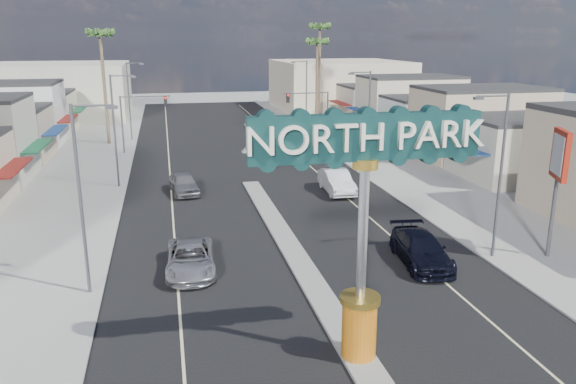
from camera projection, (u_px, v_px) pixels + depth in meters
name	position (u px, v px, depth m)	size (l,w,h in m)	color
ground	(249.00, 181.00, 47.65)	(160.00, 160.00, 0.00)	gray
road	(249.00, 181.00, 47.65)	(20.00, 120.00, 0.01)	black
median_island	(289.00, 246.00, 32.57)	(1.30, 30.00, 0.16)	gray
sidewalk_left	(75.00, 189.00, 44.74)	(8.00, 120.00, 0.12)	gray
sidewalk_right	(402.00, 172.00, 50.53)	(8.00, 120.00, 0.12)	gray
storefront_row_right	(439.00, 117.00, 64.05)	(12.00, 42.00, 6.00)	#B7B29E
backdrop_far_left	(59.00, 91.00, 84.39)	(20.00, 20.00, 8.00)	#B7B29E
backdrop_far_right	(339.00, 85.00, 93.50)	(20.00, 20.00, 8.00)	beige
gateway_sign	(364.00, 210.00, 19.70)	(8.20, 1.50, 9.15)	#D05310
traffic_signal_left	(139.00, 113.00, 57.79)	(5.09, 0.45, 6.00)	#47474C
traffic_signal_right	(312.00, 108.00, 61.59)	(5.09, 0.45, 6.00)	#47474C
streetlight_l_near	(83.00, 191.00, 25.32)	(2.03, 0.22, 9.00)	#47474C
streetlight_l_mid	(116.00, 125.00, 44.14)	(2.03, 0.22, 9.00)	#47474C
streetlight_l_far	(130.00, 97.00, 64.85)	(2.03, 0.22, 9.00)	#47474C
streetlight_r_near	(498.00, 169.00, 29.63)	(2.03, 0.22, 9.00)	#47474C
streetlight_r_mid	(367.00, 118.00, 48.46)	(2.03, 0.22, 9.00)	#47474C
streetlight_r_far	(305.00, 93.00, 69.17)	(2.03, 0.22, 9.00)	#47474C
palm_left_far	(100.00, 40.00, 60.72)	(2.60, 2.60, 13.10)	brown
palm_right_mid	(317.00, 47.00, 71.99)	(2.60, 2.60, 12.10)	brown
palm_right_far	(320.00, 32.00, 77.57)	(2.60, 2.60, 14.10)	brown
suv_left	(190.00, 258.00, 28.98)	(2.44, 5.30, 1.47)	#A8A9AD
suv_right	(421.00, 249.00, 30.02)	(2.28, 5.61, 1.63)	black
car_parked_left	(184.00, 183.00, 43.64)	(1.93, 4.81, 1.64)	slate
car_parked_right	(337.00, 181.00, 43.87)	(1.86, 5.35, 1.76)	silver
bank_pylon_sign	(559.00, 162.00, 29.56)	(1.04, 2.14, 7.01)	#47474C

